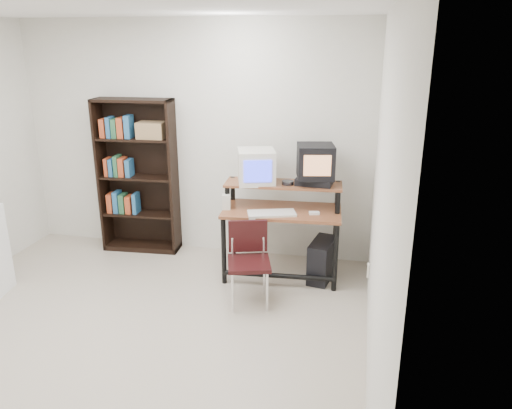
% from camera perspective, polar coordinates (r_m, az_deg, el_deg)
% --- Properties ---
extents(floor, '(4.00, 4.00, 0.01)m').
position_cam_1_polar(floor, '(4.45, -15.15, -14.80)').
color(floor, '#B9AD9A').
rests_on(floor, ground).
extents(ceiling, '(4.00, 4.00, 0.01)m').
position_cam_1_polar(ceiling, '(3.75, -18.69, 20.83)').
color(ceiling, white).
rests_on(ceiling, back_wall).
extents(back_wall, '(4.00, 0.01, 2.60)m').
position_cam_1_polar(back_wall, '(5.68, -7.14, 7.31)').
color(back_wall, silver).
rests_on(back_wall, floor).
extents(right_wall, '(0.01, 4.00, 2.60)m').
position_cam_1_polar(right_wall, '(3.44, 14.00, -0.55)').
color(right_wall, silver).
rests_on(right_wall, floor).
extents(computer_desk, '(1.23, 0.67, 0.98)m').
position_cam_1_polar(computer_desk, '(5.10, 2.98, -1.02)').
color(computer_desk, brown).
rests_on(computer_desk, floor).
extents(crt_monitor, '(0.46, 0.46, 0.35)m').
position_cam_1_polar(crt_monitor, '(5.09, 0.03, 4.34)').
color(crt_monitor, beige).
rests_on(crt_monitor, computer_desk).
extents(vcr, '(0.38, 0.29, 0.08)m').
position_cam_1_polar(vcr, '(5.08, 6.69, 2.62)').
color(vcr, black).
rests_on(vcr, computer_desk).
extents(crt_tv, '(0.42, 0.41, 0.34)m').
position_cam_1_polar(crt_tv, '(5.03, 6.81, 4.92)').
color(crt_tv, black).
rests_on(crt_tv, vcr).
extents(cd_spindle, '(0.13, 0.13, 0.05)m').
position_cam_1_polar(cd_spindle, '(5.04, 3.65, 2.43)').
color(cd_spindle, '#26262B').
rests_on(cd_spindle, computer_desk).
extents(keyboard, '(0.51, 0.34, 0.03)m').
position_cam_1_polar(keyboard, '(4.93, 1.80, -1.09)').
color(keyboard, beige).
rests_on(keyboard, computer_desk).
extents(mousepad, '(0.24, 0.21, 0.01)m').
position_cam_1_polar(mousepad, '(4.95, 6.54, -1.27)').
color(mousepad, black).
rests_on(mousepad, computer_desk).
extents(mouse, '(0.11, 0.08, 0.03)m').
position_cam_1_polar(mouse, '(4.96, 6.67, -1.02)').
color(mouse, white).
rests_on(mouse, mousepad).
extents(desk_speaker, '(0.10, 0.09, 0.17)m').
position_cam_1_polar(desk_speaker, '(5.06, -3.43, 0.22)').
color(desk_speaker, beige).
rests_on(desk_speaker, computer_desk).
extents(pc_tower, '(0.28, 0.48, 0.42)m').
position_cam_1_polar(pc_tower, '(5.23, 7.54, -6.30)').
color(pc_tower, black).
rests_on(pc_tower, floor).
extents(school_chair, '(0.48, 0.48, 0.77)m').
position_cam_1_polar(school_chair, '(4.66, -0.86, -5.76)').
color(school_chair, black).
rests_on(school_chair, floor).
extents(bookshelf, '(0.90, 0.35, 1.76)m').
position_cam_1_polar(bookshelf, '(5.87, -13.30, 3.38)').
color(bookshelf, black).
rests_on(bookshelf, floor).
extents(wall_outlet, '(0.02, 0.08, 0.12)m').
position_cam_1_polar(wall_outlet, '(4.88, 12.69, -7.34)').
color(wall_outlet, beige).
rests_on(wall_outlet, right_wall).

